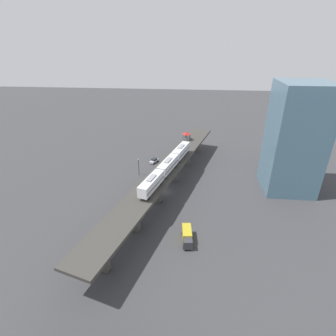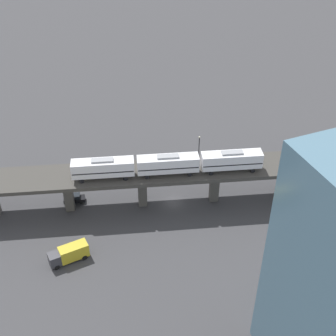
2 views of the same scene
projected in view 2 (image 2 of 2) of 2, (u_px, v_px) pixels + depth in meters
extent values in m
plane|color=#38383A|center=(174.00, 202.00, 98.71)|extent=(400.00, 400.00, 0.00)
cube|color=#393733|center=(174.00, 171.00, 93.89)|extent=(33.94, 90.65, 0.80)
cube|color=#47443F|center=(285.00, 180.00, 98.35)|extent=(2.23, 2.23, 7.72)
cube|color=#47443F|center=(214.00, 185.00, 97.12)|extent=(2.23, 2.23, 7.72)
cube|color=#47443F|center=(142.00, 190.00, 95.89)|extent=(2.23, 2.23, 7.72)
cube|color=#47443F|center=(68.00, 194.00, 94.66)|extent=(2.23, 2.23, 7.72)
cube|color=silver|center=(232.00, 160.00, 91.95)|extent=(6.06, 12.30, 3.10)
cube|color=black|center=(231.00, 161.00, 92.13)|extent=(6.03, 12.08, 0.24)
cube|color=gray|center=(232.00, 153.00, 90.92)|extent=(2.52, 4.42, 0.36)
cylinder|color=black|center=(253.00, 171.00, 92.60)|extent=(0.45, 0.87, 0.84)
cylinder|color=black|center=(250.00, 164.00, 94.50)|extent=(0.45, 0.87, 0.84)
cylinder|color=black|center=(211.00, 173.00, 91.91)|extent=(0.45, 0.87, 0.84)
cylinder|color=black|center=(209.00, 166.00, 93.82)|extent=(0.45, 0.87, 0.84)
cube|color=silver|center=(168.00, 164.00, 90.92)|extent=(6.06, 12.30, 3.10)
cube|color=black|center=(168.00, 165.00, 91.10)|extent=(6.03, 12.08, 0.24)
cube|color=gray|center=(168.00, 156.00, 89.89)|extent=(2.52, 4.42, 0.36)
cylinder|color=black|center=(190.00, 175.00, 91.57)|extent=(0.45, 0.87, 0.84)
cylinder|color=black|center=(188.00, 168.00, 93.47)|extent=(0.45, 0.87, 0.84)
cylinder|color=black|center=(147.00, 177.00, 90.88)|extent=(0.45, 0.87, 0.84)
cylinder|color=black|center=(146.00, 170.00, 92.79)|extent=(0.45, 0.87, 0.84)
cube|color=silver|center=(103.00, 168.00, 89.89)|extent=(6.06, 12.30, 3.10)
cube|color=black|center=(103.00, 169.00, 90.06)|extent=(6.03, 12.08, 0.24)
cube|color=gray|center=(102.00, 160.00, 88.86)|extent=(2.52, 4.42, 0.36)
cylinder|color=black|center=(126.00, 179.00, 90.54)|extent=(0.45, 0.87, 0.84)
cylinder|color=black|center=(125.00, 171.00, 92.44)|extent=(0.45, 0.87, 0.84)
cylinder|color=black|center=(82.00, 181.00, 89.85)|extent=(0.45, 0.87, 0.84)
cylinder|color=black|center=(82.00, 174.00, 91.75)|extent=(0.45, 0.87, 0.84)
cube|color=slate|center=(314.00, 149.00, 97.25)|extent=(3.47, 3.47, 2.50)
pyramid|color=maroon|center=(315.00, 142.00, 96.24)|extent=(4.00, 4.00, 0.90)
cube|color=#B7BABF|center=(251.00, 157.00, 110.64)|extent=(3.59, 4.74, 0.80)
cube|color=#1E2328|center=(252.00, 155.00, 110.17)|extent=(2.45, 2.70, 0.76)
cylinder|color=black|center=(257.00, 161.00, 110.10)|extent=(0.51, 0.70, 0.66)
cylinder|color=black|center=(257.00, 157.00, 111.47)|extent=(0.51, 0.70, 0.66)
cylinder|color=black|center=(245.00, 160.00, 110.29)|extent=(0.51, 0.70, 0.66)
cylinder|color=black|center=(245.00, 156.00, 111.66)|extent=(0.51, 0.70, 0.66)
cube|color=black|center=(74.00, 199.00, 98.28)|extent=(2.86, 4.71, 0.80)
cube|color=#1E2328|center=(75.00, 196.00, 97.83)|extent=(2.15, 2.55, 0.76)
cylinder|color=black|center=(81.00, 203.00, 97.98)|extent=(0.40, 0.70, 0.66)
cylinder|color=black|center=(82.00, 197.00, 99.35)|extent=(0.40, 0.70, 0.66)
cylinder|color=black|center=(68.00, 204.00, 97.69)|extent=(0.40, 0.70, 0.66)
cylinder|color=black|center=(68.00, 199.00, 99.05)|extent=(0.40, 0.70, 0.66)
cube|color=#333338|center=(55.00, 259.00, 83.51)|extent=(2.39, 2.21, 2.30)
cube|color=gold|center=(74.00, 251.00, 84.75)|extent=(2.81, 5.40, 2.70)
cylinder|color=black|center=(54.00, 260.00, 84.90)|extent=(0.45, 1.03, 1.00)
cylinder|color=black|center=(57.00, 267.00, 83.49)|extent=(0.45, 1.03, 1.00)
cylinder|color=black|center=(81.00, 250.00, 86.87)|extent=(0.45, 1.03, 1.00)
cylinder|color=black|center=(85.00, 257.00, 85.40)|extent=(0.45, 1.03, 1.00)
cylinder|color=black|center=(199.00, 150.00, 108.69)|extent=(0.20, 0.20, 6.50)
sphere|color=beige|center=(199.00, 137.00, 106.62)|extent=(0.44, 0.44, 0.44)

